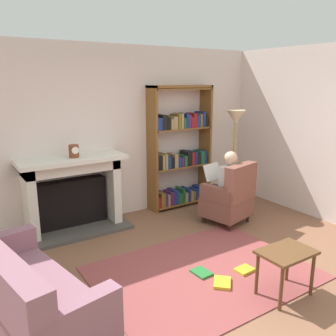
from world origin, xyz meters
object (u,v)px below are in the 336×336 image
(seated_reader, at_px, (224,184))
(sofa_floral, at_px, (27,298))
(side_table, at_px, (286,258))
(fireplace, at_px, (73,192))
(floor_lamp, at_px, (235,126))
(armchair_reading, at_px, (230,197))
(bookshelf, at_px, (179,151))
(mantel_clock, at_px, (74,151))

(seated_reader, xyz_separation_m, sofa_floral, (-3.11, -0.96, -0.30))
(seated_reader, relative_size, side_table, 2.04)
(fireplace, height_order, side_table, fireplace)
(seated_reader, xyz_separation_m, floor_lamp, (0.58, 0.42, 0.81))
(sofa_floral, bearing_deg, armchair_reading, -85.71)
(side_table, bearing_deg, floor_lamp, 58.76)
(armchair_reading, relative_size, seated_reader, 0.85)
(fireplace, bearing_deg, side_table, -65.37)
(fireplace, relative_size, floor_lamp, 0.90)
(armchair_reading, xyz_separation_m, side_table, (-0.81, -1.71, -0.01))
(bookshelf, bearing_deg, mantel_clock, -175.87)
(floor_lamp, bearing_deg, armchair_reading, -135.88)
(sofa_floral, bearing_deg, mantel_clock, -41.39)
(armchair_reading, xyz_separation_m, seated_reader, (-0.03, 0.11, 0.20))
(bookshelf, distance_m, floor_lamp, 1.03)
(fireplace, bearing_deg, sofa_floral, -118.68)
(mantel_clock, distance_m, side_table, 3.06)
(bookshelf, bearing_deg, seated_reader, -80.97)
(side_table, bearing_deg, armchair_reading, 64.63)
(side_table, bearing_deg, sofa_floral, 159.52)
(armchair_reading, height_order, side_table, armchair_reading)
(floor_lamp, bearing_deg, sofa_floral, -159.48)
(bookshelf, bearing_deg, side_table, -102.55)
(sofa_floral, relative_size, side_table, 3.22)
(bookshelf, height_order, armchair_reading, bookshelf)
(bookshelf, relative_size, armchair_reading, 2.15)
(mantel_clock, relative_size, armchair_reading, 0.18)
(mantel_clock, xyz_separation_m, bookshelf, (1.88, 0.14, -0.23))
(fireplace, xyz_separation_m, bookshelf, (1.90, 0.03, 0.39))
(armchair_reading, bearing_deg, mantel_clock, -39.04)
(fireplace, xyz_separation_m, mantel_clock, (0.02, -0.10, 0.62))
(bookshelf, bearing_deg, armchair_reading, -80.46)
(seated_reader, xyz_separation_m, side_table, (-0.78, -1.83, -0.21))
(bookshelf, bearing_deg, floor_lamp, -37.71)
(fireplace, distance_m, bookshelf, 1.94)
(seated_reader, bearing_deg, sofa_floral, 3.22)
(mantel_clock, bearing_deg, sofa_floral, -120.59)
(mantel_clock, relative_size, sofa_floral, 0.10)
(sofa_floral, distance_m, side_table, 2.48)
(seated_reader, bearing_deg, floor_lamp, -157.99)
(sofa_floral, bearing_deg, bookshelf, -67.36)
(fireplace, xyz_separation_m, side_table, (1.28, -2.78, -0.17))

